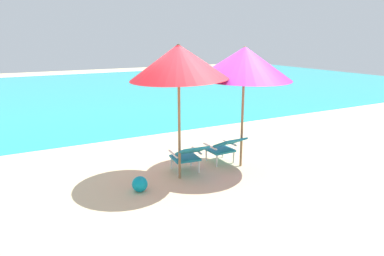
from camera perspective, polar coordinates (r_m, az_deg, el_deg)
ground_plane at (r=10.78m, az=-8.61°, el=0.17°), size 40.00×40.00×0.00m
ocean_band at (r=18.35m, az=-17.22°, el=5.68°), size 40.00×18.00×0.01m
lounge_chair_left at (r=6.95m, az=-0.61°, el=-4.36°), size 0.62×0.92×0.68m
lounge_chair_right at (r=7.48m, az=5.35°, el=-3.02°), size 0.56×0.89×0.68m
beach_umbrella_left at (r=6.35m, az=-2.19°, el=10.70°), size 1.92×1.91×2.58m
beach_umbrella_right at (r=7.10m, az=8.54°, el=10.44°), size 2.52×2.53×2.51m
beach_ball at (r=6.34m, az=-8.51°, el=-9.03°), size 0.28×0.28×0.28m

